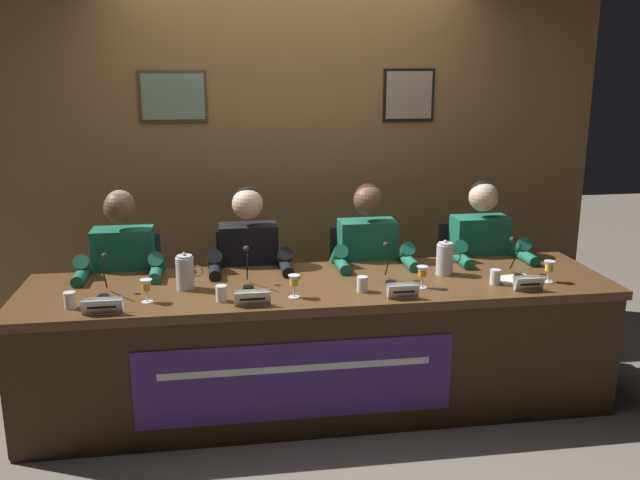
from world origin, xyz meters
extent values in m
plane|color=#70665B|center=(0.00, 0.00, 0.00)|extent=(12.00, 12.00, 0.00)
cube|color=brown|center=(0.00, 1.29, 1.30)|extent=(4.53, 0.12, 2.60)
cube|color=#4C3319|center=(-0.84, 1.23, 1.74)|extent=(0.46, 0.02, 0.35)
cube|color=slate|center=(-0.84, 1.22, 1.74)|extent=(0.42, 0.01, 0.31)
cube|color=black|center=(0.84, 1.23, 1.74)|extent=(0.38, 0.02, 0.37)
cube|color=gray|center=(0.84, 1.22, 1.74)|extent=(0.34, 0.01, 0.33)
cube|color=brown|center=(0.00, 0.00, 0.72)|extent=(3.33, 0.83, 0.05)
cube|color=#342112|center=(0.00, -0.39, 0.35)|extent=(3.27, 0.04, 0.70)
cube|color=#342112|center=(-1.62, 0.00, 0.35)|extent=(0.08, 0.75, 0.70)
cube|color=#342112|center=(1.62, 0.00, 0.35)|extent=(0.08, 0.75, 0.70)
cube|color=#4C2D7A|center=(-0.19, -0.42, 0.35)|extent=(1.67, 0.01, 0.43)
cube|color=white|center=(-0.19, -0.42, 0.42)|extent=(1.42, 0.00, 0.04)
cylinder|color=black|center=(-1.14, 0.51, 0.01)|extent=(0.44, 0.44, 0.02)
cylinder|color=black|center=(-1.14, 0.51, 0.23)|extent=(0.05, 0.05, 0.40)
cube|color=#232328|center=(-1.14, 0.51, 0.44)|extent=(0.44, 0.44, 0.03)
cube|color=#232328|center=(-1.14, 0.71, 0.68)|extent=(0.40, 0.05, 0.44)
cylinder|color=black|center=(-1.24, 0.16, 0.23)|extent=(0.10, 0.10, 0.46)
cylinder|color=black|center=(-1.04, 0.16, 0.23)|extent=(0.10, 0.10, 0.46)
cylinder|color=black|center=(-1.24, 0.31, 0.51)|extent=(0.13, 0.34, 0.13)
cylinder|color=black|center=(-1.04, 0.31, 0.51)|extent=(0.13, 0.34, 0.13)
cube|color=#196047|center=(-1.14, 0.48, 0.75)|extent=(0.36, 0.20, 0.48)
sphere|color=brown|center=(-1.14, 0.46, 1.12)|extent=(0.19, 0.19, 0.19)
sphere|color=gray|center=(-1.14, 0.48, 1.14)|extent=(0.17, 0.17, 0.17)
cylinder|color=#196047|center=(-1.35, 0.38, 0.77)|extent=(0.09, 0.30, 0.25)
cylinder|color=#196047|center=(-0.93, 0.38, 0.77)|extent=(0.09, 0.30, 0.25)
cylinder|color=#196047|center=(-1.35, 0.22, 0.78)|extent=(0.07, 0.24, 0.07)
cylinder|color=#196047|center=(-0.93, 0.22, 0.78)|extent=(0.07, 0.24, 0.07)
cube|color=white|center=(-1.14, -0.35, 0.79)|extent=(0.20, 0.03, 0.08)
cube|color=white|center=(-1.14, -0.32, 0.79)|extent=(0.20, 0.03, 0.08)
cube|color=black|center=(-1.14, -0.35, 0.79)|extent=(0.14, 0.01, 0.01)
cylinder|color=white|center=(-0.94, -0.19, 0.75)|extent=(0.06, 0.06, 0.00)
cylinder|color=white|center=(-0.94, -0.19, 0.78)|extent=(0.01, 0.01, 0.05)
cone|color=white|center=(-0.94, -0.19, 0.84)|extent=(0.06, 0.06, 0.06)
cylinder|color=orange|center=(-0.94, -0.19, 0.83)|extent=(0.04, 0.04, 0.04)
cylinder|color=silver|center=(-1.32, -0.23, 0.79)|extent=(0.06, 0.06, 0.08)
cylinder|color=silver|center=(-1.32, -0.23, 0.77)|extent=(0.05, 0.05, 0.05)
cylinder|color=black|center=(-1.17, -0.10, 0.76)|extent=(0.06, 0.06, 0.02)
cylinder|color=black|center=(-1.17, -0.04, 0.86)|extent=(0.01, 0.13, 0.18)
sphere|color=#2D2D2D|center=(-1.17, 0.03, 0.95)|extent=(0.03, 0.03, 0.03)
cylinder|color=black|center=(-0.38, 0.51, 0.01)|extent=(0.44, 0.44, 0.02)
cylinder|color=black|center=(-0.38, 0.51, 0.23)|extent=(0.05, 0.05, 0.40)
cube|color=#232328|center=(-0.38, 0.51, 0.44)|extent=(0.44, 0.44, 0.03)
cube|color=#232328|center=(-0.38, 0.71, 0.68)|extent=(0.40, 0.05, 0.44)
cylinder|color=black|center=(-0.48, 0.16, 0.23)|extent=(0.10, 0.10, 0.46)
cylinder|color=black|center=(-0.28, 0.16, 0.23)|extent=(0.10, 0.10, 0.46)
cylinder|color=black|center=(-0.48, 0.31, 0.51)|extent=(0.13, 0.34, 0.13)
cylinder|color=black|center=(-0.28, 0.31, 0.51)|extent=(0.13, 0.34, 0.13)
cube|color=black|center=(-0.38, 0.48, 0.75)|extent=(0.36, 0.20, 0.48)
sphere|color=beige|center=(-0.38, 0.46, 1.12)|extent=(0.19, 0.19, 0.19)
sphere|color=black|center=(-0.38, 0.48, 1.14)|extent=(0.17, 0.17, 0.17)
cylinder|color=black|center=(-0.59, 0.38, 0.77)|extent=(0.09, 0.30, 0.25)
cylinder|color=black|center=(-0.17, 0.38, 0.77)|extent=(0.09, 0.30, 0.25)
cylinder|color=black|center=(-0.59, 0.22, 0.78)|extent=(0.07, 0.24, 0.07)
cylinder|color=black|center=(-0.17, 0.22, 0.78)|extent=(0.07, 0.24, 0.07)
cube|color=white|center=(-0.40, -0.34, 0.79)|extent=(0.19, 0.03, 0.08)
cube|color=white|center=(-0.40, -0.31, 0.79)|extent=(0.19, 0.03, 0.08)
cube|color=black|center=(-0.40, -0.34, 0.79)|extent=(0.13, 0.01, 0.01)
cylinder|color=white|center=(-0.17, -0.23, 0.75)|extent=(0.06, 0.06, 0.00)
cylinder|color=white|center=(-0.17, -0.23, 0.78)|extent=(0.01, 0.01, 0.05)
cone|color=white|center=(-0.17, -0.23, 0.84)|extent=(0.06, 0.06, 0.06)
cylinder|color=yellow|center=(-0.17, -0.23, 0.83)|extent=(0.04, 0.04, 0.04)
cylinder|color=silver|center=(-0.56, -0.23, 0.79)|extent=(0.06, 0.06, 0.08)
cylinder|color=silver|center=(-0.56, -0.23, 0.77)|extent=(0.05, 0.05, 0.05)
cylinder|color=black|center=(-0.41, -0.06, 0.76)|extent=(0.06, 0.06, 0.02)
cylinder|color=black|center=(-0.41, 0.00, 0.86)|extent=(0.01, 0.13, 0.18)
sphere|color=#2D2D2D|center=(-0.41, 0.06, 0.95)|extent=(0.03, 0.03, 0.03)
cylinder|color=black|center=(0.38, 0.51, 0.01)|extent=(0.44, 0.44, 0.02)
cylinder|color=black|center=(0.38, 0.51, 0.23)|extent=(0.05, 0.05, 0.40)
cube|color=#232328|center=(0.38, 0.51, 0.44)|extent=(0.44, 0.44, 0.03)
cube|color=#232328|center=(0.38, 0.71, 0.68)|extent=(0.40, 0.05, 0.44)
cylinder|color=black|center=(0.28, 0.16, 0.23)|extent=(0.10, 0.10, 0.46)
cylinder|color=black|center=(0.48, 0.16, 0.23)|extent=(0.10, 0.10, 0.46)
cylinder|color=black|center=(0.28, 0.31, 0.51)|extent=(0.13, 0.34, 0.13)
cylinder|color=black|center=(0.48, 0.31, 0.51)|extent=(0.13, 0.34, 0.13)
cube|color=#196047|center=(0.38, 0.48, 0.75)|extent=(0.36, 0.20, 0.48)
sphere|color=brown|center=(0.38, 0.46, 1.12)|extent=(0.19, 0.19, 0.19)
sphere|color=#331E0F|center=(0.38, 0.48, 1.14)|extent=(0.17, 0.17, 0.17)
cylinder|color=#196047|center=(0.17, 0.38, 0.77)|extent=(0.09, 0.30, 0.25)
cylinder|color=#196047|center=(0.59, 0.38, 0.77)|extent=(0.09, 0.30, 0.25)
cylinder|color=#196047|center=(0.17, 0.22, 0.78)|extent=(0.07, 0.24, 0.07)
cylinder|color=#196047|center=(0.59, 0.22, 0.78)|extent=(0.07, 0.24, 0.07)
cube|color=white|center=(0.39, -0.35, 0.79)|extent=(0.17, 0.03, 0.08)
cube|color=white|center=(0.39, -0.31, 0.79)|extent=(0.17, 0.03, 0.08)
cube|color=black|center=(0.39, -0.35, 0.79)|extent=(0.12, 0.01, 0.01)
cylinder|color=white|center=(0.54, -0.18, 0.75)|extent=(0.06, 0.06, 0.00)
cylinder|color=white|center=(0.54, -0.18, 0.78)|extent=(0.01, 0.01, 0.05)
cone|color=white|center=(0.54, -0.18, 0.84)|extent=(0.06, 0.06, 0.06)
cylinder|color=orange|center=(0.54, -0.18, 0.83)|extent=(0.04, 0.04, 0.04)
cylinder|color=silver|center=(0.20, -0.19, 0.79)|extent=(0.06, 0.06, 0.08)
cylinder|color=silver|center=(0.20, -0.19, 0.77)|extent=(0.05, 0.05, 0.05)
cylinder|color=black|center=(0.39, -0.10, 0.76)|extent=(0.06, 0.06, 0.02)
cylinder|color=black|center=(0.39, -0.03, 0.86)|extent=(0.01, 0.13, 0.18)
sphere|color=#2D2D2D|center=(0.39, 0.03, 0.95)|extent=(0.03, 0.03, 0.03)
cylinder|color=black|center=(1.14, 0.51, 0.01)|extent=(0.44, 0.44, 0.02)
cylinder|color=black|center=(1.14, 0.51, 0.23)|extent=(0.05, 0.05, 0.40)
cube|color=#232328|center=(1.14, 0.51, 0.44)|extent=(0.44, 0.44, 0.03)
cube|color=#232328|center=(1.14, 0.71, 0.68)|extent=(0.40, 0.05, 0.44)
cylinder|color=black|center=(1.04, 0.16, 0.23)|extent=(0.10, 0.10, 0.46)
cylinder|color=black|center=(1.24, 0.16, 0.23)|extent=(0.10, 0.10, 0.46)
cylinder|color=black|center=(1.04, 0.31, 0.51)|extent=(0.13, 0.34, 0.13)
cylinder|color=black|center=(1.24, 0.31, 0.51)|extent=(0.13, 0.34, 0.13)
cube|color=#196047|center=(1.14, 0.48, 0.75)|extent=(0.36, 0.20, 0.48)
sphere|color=beige|center=(1.14, 0.46, 1.12)|extent=(0.19, 0.19, 0.19)
sphere|color=black|center=(1.14, 0.48, 1.14)|extent=(0.17, 0.17, 0.17)
cylinder|color=#196047|center=(0.93, 0.38, 0.77)|extent=(0.09, 0.30, 0.25)
cylinder|color=#196047|center=(1.35, 0.38, 0.77)|extent=(0.09, 0.30, 0.25)
cylinder|color=#196047|center=(0.93, 0.22, 0.78)|extent=(0.07, 0.24, 0.07)
cylinder|color=#196047|center=(1.35, 0.22, 0.78)|extent=(0.07, 0.24, 0.07)
cube|color=white|center=(1.11, -0.32, 0.79)|extent=(0.16, 0.03, 0.08)
cube|color=white|center=(1.11, -0.29, 0.79)|extent=(0.16, 0.03, 0.08)
cube|color=black|center=(1.11, -0.33, 0.79)|extent=(0.11, 0.01, 0.01)
cylinder|color=white|center=(1.29, -0.18, 0.75)|extent=(0.06, 0.06, 0.00)
cylinder|color=white|center=(1.29, -0.18, 0.78)|extent=(0.01, 0.01, 0.05)
cone|color=white|center=(1.29, -0.18, 0.84)|extent=(0.06, 0.06, 0.06)
cylinder|color=yellow|center=(1.29, -0.18, 0.83)|extent=(0.04, 0.04, 0.04)
cylinder|color=silver|center=(0.97, -0.18, 0.79)|extent=(0.06, 0.06, 0.08)
cylinder|color=silver|center=(0.97, -0.18, 0.77)|extent=(0.05, 0.05, 0.05)
cylinder|color=black|center=(1.16, -0.09, 0.76)|extent=(0.06, 0.06, 0.02)
cylinder|color=black|center=(1.16, -0.03, 0.86)|extent=(0.01, 0.13, 0.18)
sphere|color=#2D2D2D|center=(1.16, 0.04, 0.95)|extent=(0.03, 0.03, 0.03)
cylinder|color=silver|center=(-0.75, 0.00, 0.84)|extent=(0.10, 0.10, 0.18)
cylinder|color=silver|center=(-0.75, 0.00, 0.93)|extent=(0.08, 0.09, 0.01)
sphere|color=silver|center=(-0.75, 0.00, 0.95)|extent=(0.02, 0.02, 0.02)
torus|color=silver|center=(-0.68, 0.00, 0.84)|extent=(0.07, 0.01, 0.07)
cylinder|color=silver|center=(0.75, 0.05, 0.84)|extent=(0.10, 0.10, 0.18)
cylinder|color=silver|center=(0.75, 0.05, 0.93)|extent=(0.08, 0.09, 0.01)
sphere|color=silver|center=(0.75, 0.05, 0.95)|extent=(0.02, 0.02, 0.02)
torus|color=silver|center=(0.82, 0.05, 0.84)|extent=(0.07, 0.01, 0.07)
cube|color=white|center=(1.11, -0.13, 0.75)|extent=(0.22, 0.17, 0.01)
camera|label=1|loc=(-0.55, -3.63, 1.94)|focal=38.12mm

